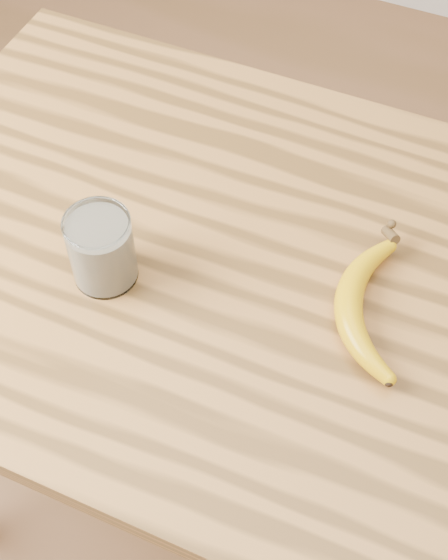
% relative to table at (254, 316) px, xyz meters
% --- Properties ---
extents(table, '(1.20, 0.80, 0.90)m').
position_rel_table_xyz_m(table, '(0.00, 0.00, 0.00)').
color(table, '#9A662F').
rests_on(table, ground).
extents(smoothie_glass, '(0.09, 0.09, 0.11)m').
position_rel_table_xyz_m(smoothie_glass, '(-0.19, -0.10, 0.19)').
color(smoothie_glass, white).
rests_on(smoothie_glass, table).
extents(banana, '(0.20, 0.34, 0.04)m').
position_rel_table_xyz_m(banana, '(0.14, -0.02, 0.15)').
color(banana, '#CF9B07').
rests_on(banana, table).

